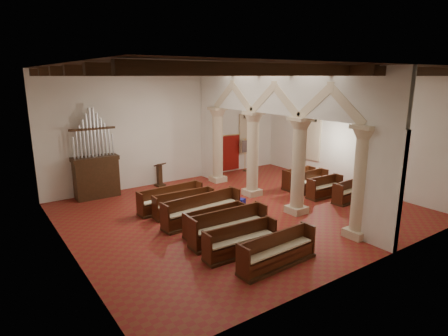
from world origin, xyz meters
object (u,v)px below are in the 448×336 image
lectern (160,176)px  aisle_pew_0 (350,195)px  processional_banner (245,159)px  nave_pew_0 (277,255)px  pipe_organ (96,169)px

lectern → aisle_pew_0: 9.57m
processional_banner → nave_pew_0: (-6.47, -9.92, -0.41)m
processional_banner → nave_pew_0: size_ratio=0.73×
pipe_organ → aisle_pew_0: 11.99m
pipe_organ → nave_pew_0: pipe_organ is taller
lectern → nave_pew_0: lectern is taller
pipe_organ → aisle_pew_0: (9.42, -7.33, -1.04)m
pipe_organ → processional_banner: size_ratio=2.14×
pipe_organ → nave_pew_0: 10.29m
processional_banner → nave_pew_0: bearing=-120.2°
aisle_pew_0 → lectern: bearing=126.8°
pipe_organ → processional_banner: 8.99m
pipe_organ → processional_banner: (8.97, -0.01, -0.62)m
lectern → nave_pew_0: 9.95m
lectern → aisle_pew_0: size_ratio=0.64×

